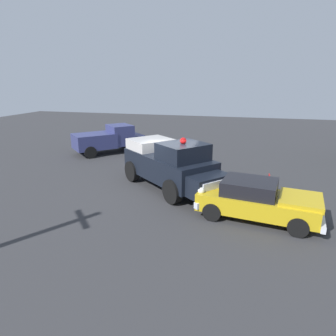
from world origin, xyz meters
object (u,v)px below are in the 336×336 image
classic_hot_rod (258,200)px  lawn_chair_by_car (266,184)px  vintage_fire_truck (171,164)px  parked_pickup (109,139)px

classic_hot_rod → lawn_chair_by_car: 2.37m
lawn_chair_by_car → vintage_fire_truck: bearing=-89.6°
vintage_fire_truck → classic_hot_rod: size_ratio=1.29×
vintage_fire_truck → classic_hot_rod: (2.30, 3.91, -0.45)m
parked_pickup → lawn_chair_by_car: bearing=60.5°
classic_hot_rod → lawn_chair_by_car: size_ratio=4.50×
classic_hot_rod → parked_pickup: size_ratio=0.97×
parked_pickup → classic_hot_rod: bearing=50.6°
classic_hot_rod → lawn_chair_by_car: (-2.33, 0.38, -0.16)m
parked_pickup → vintage_fire_truck: bearing=45.9°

